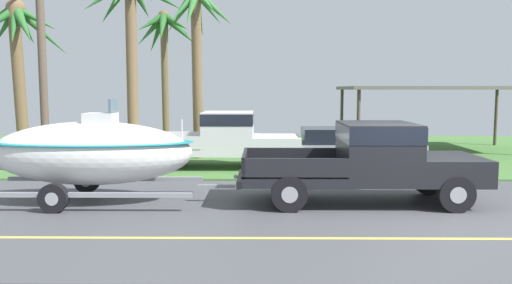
# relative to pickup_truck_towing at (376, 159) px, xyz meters

# --- Properties ---
(ground) EXTENTS (36.00, 22.00, 0.11)m
(ground) POSITION_rel_pickup_truck_towing_xyz_m (0.60, 7.22, -1.06)
(ground) COLOR #4C4C51
(pickup_truck_towing) EXTENTS (5.77, 2.15, 1.89)m
(pickup_truck_towing) POSITION_rel_pickup_truck_towing_xyz_m (0.00, 0.00, 0.00)
(pickup_truck_towing) COLOR black
(pickup_truck_towing) RESTS_ON ground
(boat_on_trailer) EXTENTS (6.10, 2.37, 2.45)m
(boat_on_trailer) POSITION_rel_pickup_truck_towing_xyz_m (-6.73, -0.00, 0.14)
(boat_on_trailer) COLOR gray
(boat_on_trailer) RESTS_ON ground
(parked_pickup_background) EXTENTS (5.77, 2.00, 1.93)m
(parked_pickup_background) POSITION_rel_pickup_truck_towing_xyz_m (-3.84, 5.08, 0.01)
(parked_pickup_background) COLOR silver
(parked_pickup_background) RESTS_ON ground
(parked_sedan_near) EXTENTS (4.77, 1.92, 1.38)m
(parked_sedan_near) POSITION_rel_pickup_truck_towing_xyz_m (0.21, 5.25, -0.38)
(parked_sedan_near) COLOR #99999E
(parked_sedan_near) RESTS_ON ground
(carport_awning) EXTENTS (7.73, 4.65, 2.80)m
(carport_awning) POSITION_rel_pickup_truck_towing_xyz_m (4.71, 10.05, 1.62)
(carport_awning) COLOR #4C4238
(carport_awning) RESTS_ON ground
(palm_tree_near_left) EXTENTS (2.68, 2.85, 6.56)m
(palm_tree_near_left) POSITION_rel_pickup_truck_towing_xyz_m (-5.12, 7.29, 3.87)
(palm_tree_near_left) COLOR brown
(palm_tree_near_left) RESTS_ON ground
(palm_tree_near_right) EXTENTS (3.51, 3.12, 6.66)m
(palm_tree_near_right) POSITION_rel_pickup_truck_towing_xyz_m (-7.10, 5.65, 4.00)
(palm_tree_near_right) COLOR brown
(palm_tree_near_right) RESTS_ON ground
(palm_tree_mid) EXTENTS (3.10, 3.07, 6.40)m
(palm_tree_mid) POSITION_rel_pickup_truck_towing_xyz_m (-7.27, 12.57, 4.03)
(palm_tree_mid) COLOR brown
(palm_tree_mid) RESTS_ON ground
(palm_tree_far_left) EXTENTS (3.05, 2.82, 5.71)m
(palm_tree_far_left) POSITION_rel_pickup_truck_towing_xyz_m (-10.93, 5.41, 3.20)
(palm_tree_far_left) COLOR brown
(palm_tree_far_left) RESTS_ON ground
(utility_pole) EXTENTS (0.24, 1.80, 8.21)m
(utility_pole) POSITION_rel_pickup_truck_towing_xyz_m (-9.32, 3.58, 3.21)
(utility_pole) COLOR brown
(utility_pole) RESTS_ON ground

